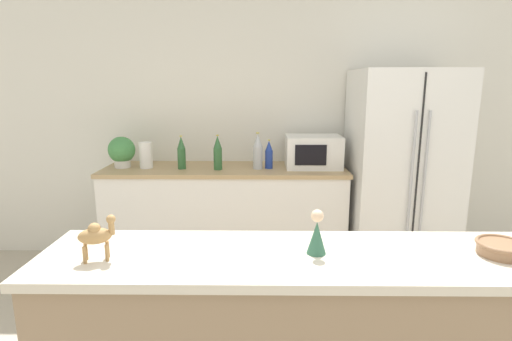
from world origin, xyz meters
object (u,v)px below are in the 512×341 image
paper_towel_roll (146,155)px  camel_figurine (97,235)px  microwave (313,152)px  back_bottle_1 (258,152)px  wise_man_figurine_blue (317,235)px  back_bottle_3 (269,155)px  refrigerator (400,175)px  potted_plant (122,151)px  back_bottle_0 (181,153)px  fruit_bowl (502,248)px  back_bottle_2 (218,153)px

paper_towel_roll → camel_figurine: camel_figurine is taller
paper_towel_roll → microwave: microwave is taller
back_bottle_1 → wise_man_figurine_blue: (0.24, -1.99, 0.01)m
paper_towel_roll → wise_man_figurine_blue: wise_man_figurine_blue is taller
camel_figurine → paper_towel_roll: bearing=101.2°
back_bottle_3 → camel_figurine: 2.18m
refrigerator → microwave: bearing=171.7°
potted_plant → wise_man_figurine_blue: (1.43, -2.03, 0.02)m
refrigerator → back_bottle_0: (-1.89, 0.03, 0.18)m
back_bottle_1 → fruit_bowl: size_ratio=1.70×
back_bottle_0 → back_bottle_3: back_bottle_0 is taller
fruit_bowl → paper_towel_roll: bearing=133.5°
microwave → refrigerator: bearing=-8.3°
back_bottle_1 → back_bottle_0: bearing=-179.3°
back_bottle_0 → camel_figurine: (0.09, -2.05, 0.05)m
back_bottle_3 → camel_figurine: bearing=-107.8°
refrigerator → wise_man_figurine_blue: bearing=-117.0°
microwave → back_bottle_0: bearing=-175.8°
back_bottle_0 → wise_man_figurine_blue: size_ratio=1.68×
potted_plant → fruit_bowl: size_ratio=1.46×
back_bottle_2 → wise_man_figurine_blue: size_ratio=1.74×
refrigerator → back_bottle_3: refrigerator is taller
paper_towel_roll → back_bottle_2: (0.64, -0.06, 0.03)m
back_bottle_0 → wise_man_figurine_blue: 2.17m
back_bottle_0 → back_bottle_2: back_bottle_2 is taller
refrigerator → potted_plant: size_ratio=6.47×
wise_man_figurine_blue → refrigerator: bearing=63.0°
fruit_bowl → microwave: bearing=102.1°
potted_plant → paper_towel_roll: size_ratio=1.20×
refrigerator → wise_man_figurine_blue: 2.20m
wise_man_figurine_blue → camel_figurine: bearing=-175.2°
back_bottle_3 → paper_towel_roll: bearing=179.9°
paper_towel_roll → fruit_bowl: (1.91, -2.02, 0.00)m
potted_plant → microwave: microwave is taller
refrigerator → camel_figurine: refrigerator is taller
camel_figurine → wise_man_figurine_blue: (0.80, 0.07, -0.02)m
refrigerator → fruit_bowl: (-0.30, -1.96, 0.16)m
back_bottle_0 → back_bottle_1: size_ratio=0.91×
back_bottle_2 → camel_figurine: (-0.22, -2.02, 0.04)m
potted_plant → fruit_bowl: (2.13, -2.04, -0.03)m
potted_plant → back_bottle_1: (1.20, -0.05, 0.01)m
microwave → back_bottle_1: (-0.49, -0.08, 0.01)m
back_bottle_3 → wise_man_figurine_blue: size_ratio=1.46×
fruit_bowl → back_bottle_1: bearing=115.1°
back_bottle_3 → potted_plant: bearing=179.0°
potted_plant → back_bottle_2: bearing=-5.4°
potted_plant → camel_figurine: bearing=-73.3°
back_bottle_1 → back_bottle_2: back_bottle_1 is taller
refrigerator → paper_towel_roll: size_ratio=7.77×
back_bottle_0 → back_bottle_1: bearing=0.7°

